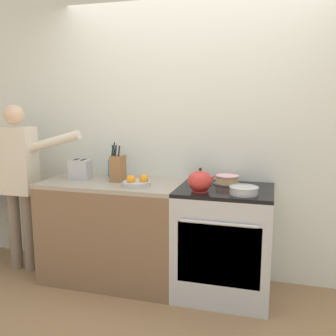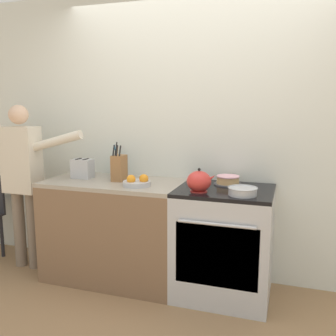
# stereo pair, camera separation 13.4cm
# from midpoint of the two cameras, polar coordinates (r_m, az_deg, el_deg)

# --- Properties ---
(ground_plane) EXTENTS (16.00, 16.00, 0.00)m
(ground_plane) POSITION_cam_midpoint_polar(r_m,az_deg,el_deg) (3.17, 0.30, -20.36)
(ground_plane) COLOR #93704C
(wall_back) EXTENTS (8.00, 0.04, 2.60)m
(wall_back) POSITION_cam_midpoint_polar(r_m,az_deg,el_deg) (3.41, 3.38, 4.85)
(wall_back) COLOR silver
(wall_back) RESTS_ON ground_plane
(counter_cabinet) EXTENTS (1.23, 0.65, 0.91)m
(counter_cabinet) POSITION_cam_midpoint_polar(r_m,az_deg,el_deg) (3.48, -9.39, -9.38)
(counter_cabinet) COLOR brown
(counter_cabinet) RESTS_ON ground_plane
(stove_range) EXTENTS (0.77, 0.68, 0.91)m
(stove_range) POSITION_cam_midpoint_polar(r_m,az_deg,el_deg) (3.20, 7.31, -11.06)
(stove_range) COLOR #B7BABF
(stove_range) RESTS_ON ground_plane
(layer_cake) EXTENTS (0.24, 0.24, 0.08)m
(layer_cake) POSITION_cam_midpoint_polar(r_m,az_deg,el_deg) (3.23, 7.84, -1.82)
(layer_cake) COLOR #4C4C51
(layer_cake) RESTS_ON stove_range
(tea_kettle) EXTENTS (0.24, 0.19, 0.19)m
(tea_kettle) POSITION_cam_midpoint_polar(r_m,az_deg,el_deg) (2.93, 3.65, -2.02)
(tea_kettle) COLOR red
(tea_kettle) RESTS_ON stove_range
(mixing_bowl) EXTENTS (0.22, 0.22, 0.06)m
(mixing_bowl) POSITION_cam_midpoint_polar(r_m,az_deg,el_deg) (2.88, 10.18, -3.38)
(mixing_bowl) COLOR #B7BABF
(mixing_bowl) RESTS_ON stove_range
(knife_block) EXTENTS (0.10, 0.14, 0.33)m
(knife_block) POSITION_cam_midpoint_polar(r_m,az_deg,el_deg) (3.34, -8.78, -0.02)
(knife_block) COLOR olive
(knife_block) RESTS_ON counter_cabinet
(utensil_crock) EXTENTS (0.11, 0.11, 0.32)m
(utensil_crock) POSITION_cam_midpoint_polar(r_m,az_deg,el_deg) (3.57, -9.31, 0.06)
(utensil_crock) COLOR #477084
(utensil_crock) RESTS_ON counter_cabinet
(fruit_bowl) EXTENTS (0.23, 0.23, 0.10)m
(fruit_bowl) POSITION_cam_midpoint_polar(r_m,az_deg,el_deg) (3.13, -5.96, -2.20)
(fruit_bowl) COLOR #B7BABF
(fruit_bowl) RESTS_ON counter_cabinet
(toaster) EXTENTS (0.20, 0.13, 0.18)m
(toaster) POSITION_cam_midpoint_polar(r_m,az_deg,el_deg) (3.52, -14.30, -0.19)
(toaster) COLOR #B7BABF
(toaster) RESTS_ON counter_cabinet
(person_baker) EXTENTS (0.91, 0.20, 1.58)m
(person_baker) POSITION_cam_midpoint_polar(r_m,az_deg,el_deg) (3.79, -22.72, -0.87)
(person_baker) COLOR #7A6B5B
(person_baker) RESTS_ON ground_plane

